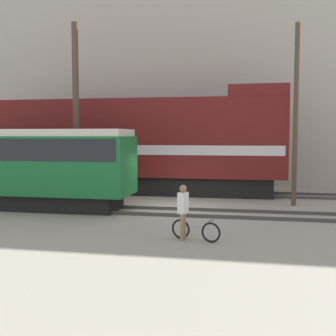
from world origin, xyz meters
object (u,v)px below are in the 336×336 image
Objects in this scene: streetcar at (26,163)px; bicycle at (196,230)px; utility_pole_center at (296,116)px; person at (183,207)px; utility_pole_left at (76,112)px; freight_locomotive at (134,144)px.

bicycle is (8.08, -4.30, -1.68)m from streetcar.
utility_pole_center is (3.61, 7.23, 3.79)m from bicycle.
person is 10.33m from utility_pole_left.
utility_pole_center is at bearing 14.04° from streetcar.
streetcar is at bearing -111.45° from utility_pole_left.
freight_locomotive is 6.75m from streetcar.
person is at bearing -29.40° from streetcar.
streetcar is 5.53× the size of person.
person is at bearing -118.85° from utility_pole_center.
bicycle is 10.81m from utility_pole_left.
utility_pole_left is (1.15, 2.92, 2.39)m from streetcar.
person reaches higher than bicycle.
freight_locomotive is 11.21m from person.
freight_locomotive is 1.77× the size of streetcar.
utility_pole_left is (-6.54, 7.26, 3.33)m from person.
utility_pole_center is (11.69, 2.92, 2.12)m from streetcar.
utility_pole_left reaches higher than utility_pole_center.
bicycle is 0.19× the size of utility_pole_center.
bicycle is (4.77, -10.15, -2.39)m from freight_locomotive.
freight_locomotive is 9.78× the size of person.
streetcar is 9.30m from bicycle.
bicycle is 8.93m from utility_pole_center.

